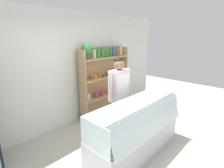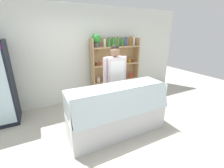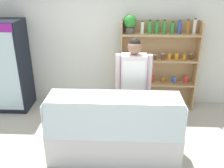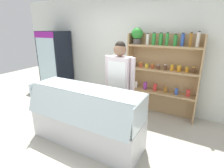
{
  "view_description": "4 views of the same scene",
  "coord_description": "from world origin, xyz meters",
  "px_view_note": "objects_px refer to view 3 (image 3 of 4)",
  "views": [
    {
      "loc": [
        -2.25,
        -1.61,
        2.14
      ],
      "look_at": [
        0.23,
        0.72,
        1.19
      ],
      "focal_mm": 28.0,
      "sensor_mm": 36.0,
      "label": 1
    },
    {
      "loc": [
        -1.2,
        -2.31,
        1.99
      ],
      "look_at": [
        0.28,
        0.6,
        0.85
      ],
      "focal_mm": 24.0,
      "sensor_mm": 36.0,
      "label": 2
    },
    {
      "loc": [
        0.22,
        -3.18,
        2.61
      ],
      "look_at": [
        0.05,
        0.63,
        0.96
      ],
      "focal_mm": 40.0,
      "sensor_mm": 36.0,
      "label": 3
    },
    {
      "loc": [
        1.8,
        -2.1,
        1.96
      ],
      "look_at": [
        0.37,
        0.46,
        1.0
      ],
      "focal_mm": 28.0,
      "sensor_mm": 36.0,
      "label": 4
    }
  ],
  "objects_px": {
    "drinks_fridge": "(8,66)",
    "shelving_unit": "(155,57)",
    "shop_clerk": "(133,79)",
    "deli_display_case": "(113,138)"
  },
  "relations": [
    {
      "from": "drinks_fridge",
      "to": "shelving_unit",
      "type": "relative_size",
      "value": 0.95
    },
    {
      "from": "shelving_unit",
      "to": "deli_display_case",
      "type": "bearing_deg",
      "value": -114.91
    },
    {
      "from": "shelving_unit",
      "to": "deli_display_case",
      "type": "relative_size",
      "value": 0.98
    },
    {
      "from": "deli_display_case",
      "to": "shop_clerk",
      "type": "bearing_deg",
      "value": 65.64
    },
    {
      "from": "deli_display_case",
      "to": "shop_clerk",
      "type": "xyz_separation_m",
      "value": [
        0.31,
        0.67,
        0.71
      ]
    },
    {
      "from": "drinks_fridge",
      "to": "shop_clerk",
      "type": "bearing_deg",
      "value": -18.33
    },
    {
      "from": "shop_clerk",
      "to": "deli_display_case",
      "type": "bearing_deg",
      "value": -114.36
    },
    {
      "from": "drinks_fridge",
      "to": "shelving_unit",
      "type": "xyz_separation_m",
      "value": [
        3.0,
        0.18,
        0.18
      ]
    },
    {
      "from": "deli_display_case",
      "to": "shop_clerk",
      "type": "relative_size",
      "value": 1.15
    },
    {
      "from": "shelving_unit",
      "to": "shop_clerk",
      "type": "height_order",
      "value": "shelving_unit"
    }
  ]
}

